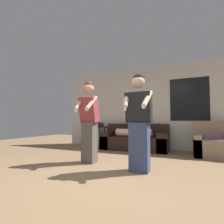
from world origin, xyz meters
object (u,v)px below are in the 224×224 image
side_table (102,130)px  person_right (139,121)px  person_left (89,120)px  couch (135,140)px  armchair (213,144)px

side_table → person_right: 3.24m
side_table → person_left: size_ratio=0.49×
person_right → person_left: bearing=169.7°
couch → person_right: bearing=-72.0°
armchair → person_right: size_ratio=0.52×
armchair → side_table: 3.41m
side_table → person_left: (0.87, -2.31, 0.35)m
person_left → person_right: bearing=-10.3°
couch → person_right: (0.75, -2.29, 0.58)m
armchair → person_right: person_right is taller
armchair → person_left: bearing=-143.2°
armchair → person_left: (-2.50, -1.87, 0.61)m
side_table → person_left: person_left is taller
couch → armchair: 2.11m
armchair → person_left: 3.19m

